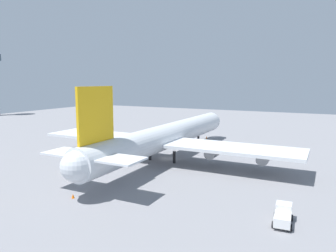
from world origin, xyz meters
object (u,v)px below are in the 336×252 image
Objects in this scene: maintenance_van at (169,133)px; safety_cone_nose at (207,137)px; cargo_airplane at (167,136)px; safety_cone_tail at (73,196)px; baggage_tug at (283,215)px; catering_truck at (150,136)px.

maintenance_van is 5.55× the size of safety_cone_nose.
cargo_airplane is 32.18m from safety_cone_tail.
baggage_tug is 33.65m from safety_cone_tail.
cargo_airplane is at bearing -154.32° from maintenance_van.
cargo_airplane is at bearing -3.18° from safety_cone_tail.
maintenance_van is 13.61m from safety_cone_nose.
baggage_tug reaches higher than safety_cone_nose.
cargo_airplane reaches higher than safety_cone_tail.
safety_cone_tail is at bearing -162.90° from catering_truck.
catering_truck reaches higher than safety_cone_nose.
catering_truck is (22.89, 18.54, -4.75)m from cargo_airplane.
maintenance_van is (30.57, 14.70, -4.75)m from cargo_airplane.
catering_truck is at bearing 39.02° from cargo_airplane.
cargo_airplane is 92.48× the size of safety_cone_tail.
safety_cone_nose is (58.31, 32.61, -0.83)m from baggage_tug.
maintenance_van is at bearing -26.56° from catering_truck.
safety_cone_tail is (-6.02, 33.10, -0.84)m from baggage_tug.
catering_truck is at bearing 45.79° from baggage_tug.
catering_truck reaches higher than safety_cone_tail.
maintenance_van reaches higher than safety_cone_nose.
maintenance_van is 63.57m from safety_cone_tail.
maintenance_van is 0.93× the size of catering_truck.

